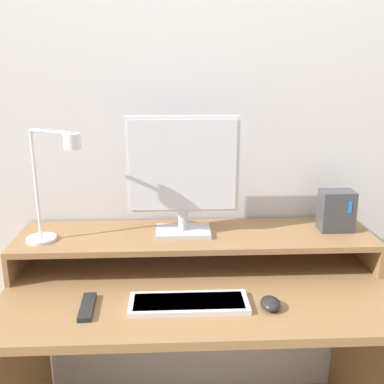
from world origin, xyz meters
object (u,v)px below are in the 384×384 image
object	(u,v)px
keyboard	(189,303)
mouse	(270,303)
monitor	(183,173)
router_dock	(336,211)
remote_control	(87,307)
desk_lamp	(53,186)

from	to	relation	value
keyboard	mouse	xyz separation A→B (m)	(0.26, -0.03, 0.01)
keyboard	mouse	size ratio (longest dim) A/B	4.59
monitor	mouse	distance (m)	0.56
router_dock	mouse	world-z (taller)	router_dock
keyboard	remote_control	xyz separation A→B (m)	(-0.33, -0.00, -0.00)
monitor	mouse	xyz separation A→B (m)	(0.27, -0.34, -0.35)
monitor	desk_lamp	size ratio (longest dim) A/B	1.08
router_dock	keyboard	distance (m)	0.69
remote_control	keyboard	bearing A→B (deg)	0.88
desk_lamp	mouse	distance (m)	0.83
keyboard	router_dock	bearing A→B (deg)	28.88
desk_lamp	remote_control	distance (m)	0.43
router_dock	remote_control	distance (m)	0.99
keyboard	remote_control	world-z (taller)	keyboard
desk_lamp	keyboard	xyz separation A→B (m)	(0.46, -0.23, -0.34)
router_dock	keyboard	xyz separation A→B (m)	(-0.58, -0.32, -0.20)
desk_lamp	mouse	bearing A→B (deg)	-19.43
mouse	keyboard	bearing A→B (deg)	174.01
mouse	desk_lamp	bearing A→B (deg)	160.57
desk_lamp	remote_control	xyz separation A→B (m)	(0.14, -0.23, -0.34)
remote_control	router_dock	bearing A→B (deg)	19.77
monitor	keyboard	distance (m)	0.47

